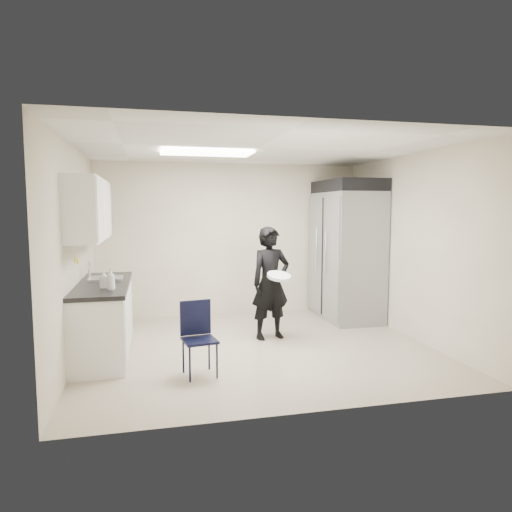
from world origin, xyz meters
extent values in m
plane|color=#A0917E|center=(0.00, 0.00, 0.00)|extent=(4.50, 4.50, 0.00)
plane|color=silver|center=(0.00, 0.00, 2.60)|extent=(4.50, 4.50, 0.00)
plane|color=beige|center=(0.00, 2.00, 1.30)|extent=(4.50, 0.00, 4.50)
plane|color=beige|center=(-2.25, 0.00, 1.30)|extent=(0.00, 4.00, 4.00)
plane|color=beige|center=(2.25, 0.00, 1.30)|extent=(0.00, 4.00, 4.00)
cube|color=white|center=(-0.60, 0.40, 2.57)|extent=(1.20, 0.60, 0.02)
cube|color=silver|center=(-1.95, 0.20, 0.43)|extent=(0.60, 1.90, 0.86)
cube|color=black|center=(-1.95, 0.20, 0.89)|extent=(0.64, 1.95, 0.05)
cube|color=gray|center=(-1.93, 0.45, 0.87)|extent=(0.42, 0.40, 0.14)
cylinder|color=silver|center=(-2.13, 0.45, 1.02)|extent=(0.02, 0.02, 0.24)
cube|color=silver|center=(-2.08, 0.20, 1.83)|extent=(0.35, 1.80, 0.75)
cube|color=black|center=(-2.14, 1.35, 1.62)|extent=(0.22, 0.30, 0.35)
cube|color=yellow|center=(-2.24, 0.10, 1.22)|extent=(0.00, 0.12, 0.07)
cube|color=yellow|center=(-2.24, 0.30, 1.18)|extent=(0.00, 0.12, 0.07)
cube|color=gray|center=(1.83, 1.27, 1.05)|extent=(0.80, 1.35, 2.10)
cube|color=black|center=(1.83, 1.27, 2.20)|extent=(0.80, 1.35, 0.20)
cube|color=black|center=(-0.85, -0.85, 0.40)|extent=(0.40, 0.40, 0.79)
imported|color=black|center=(0.28, 0.40, 0.79)|extent=(0.65, 0.50, 1.58)
cylinder|color=white|center=(0.34, 0.15, 0.92)|extent=(0.38, 0.38, 0.04)
imported|color=silver|center=(-1.81, -0.37, 1.04)|extent=(0.14, 0.14, 0.26)
imported|color=#A7A5B1|center=(-1.90, -0.19, 1.02)|extent=(0.10, 0.10, 0.21)
camera|label=1|loc=(-1.36, -5.74, 1.83)|focal=32.00mm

